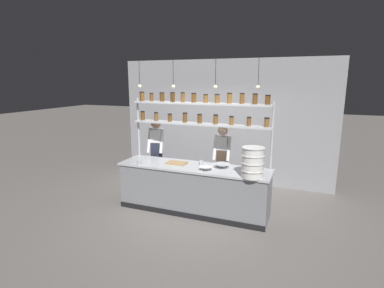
{
  "coord_description": "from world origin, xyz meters",
  "views": [
    {
      "loc": [
        2.02,
        -5.19,
        2.55
      ],
      "look_at": [
        -0.11,
        0.2,
        1.31
      ],
      "focal_mm": 28.0,
      "sensor_mm": 36.0,
      "label": 1
    }
  ],
  "objects_px": {
    "chef_left": "(156,150)",
    "prep_bowl_center_front": "(206,168)",
    "prep_bowl_near_left": "(222,166)",
    "spice_shelf_unit": "(200,115)",
    "cutting_board": "(177,163)",
    "serving_cup_front": "(201,163)",
    "chef_center": "(222,158)",
    "container_stack": "(253,162)",
    "serving_cup_by_board": "(139,162)"
  },
  "relations": [
    {
      "from": "chef_left",
      "to": "cutting_board",
      "type": "height_order",
      "value": "chef_left"
    },
    {
      "from": "cutting_board",
      "to": "serving_cup_by_board",
      "type": "xyz_separation_m",
      "value": [
        -0.65,
        -0.35,
        0.03
      ]
    },
    {
      "from": "spice_shelf_unit",
      "to": "serving_cup_front",
      "type": "distance_m",
      "value": 0.94
    },
    {
      "from": "chef_left",
      "to": "prep_bowl_center_front",
      "type": "bearing_deg",
      "value": -38.54
    },
    {
      "from": "container_stack",
      "to": "serving_cup_by_board",
      "type": "xyz_separation_m",
      "value": [
        -2.21,
        -0.05,
        -0.22
      ]
    },
    {
      "from": "container_stack",
      "to": "cutting_board",
      "type": "bearing_deg",
      "value": 169.07
    },
    {
      "from": "spice_shelf_unit",
      "to": "container_stack",
      "type": "relative_size",
      "value": 5.45
    },
    {
      "from": "chef_left",
      "to": "serving_cup_front",
      "type": "height_order",
      "value": "chef_left"
    },
    {
      "from": "chef_left",
      "to": "serving_cup_by_board",
      "type": "xyz_separation_m",
      "value": [
        0.11,
        -0.93,
        -0.03
      ]
    },
    {
      "from": "serving_cup_by_board",
      "to": "cutting_board",
      "type": "bearing_deg",
      "value": 28.46
    },
    {
      "from": "prep_bowl_center_front",
      "to": "spice_shelf_unit",
      "type": "bearing_deg",
      "value": 121.59
    },
    {
      "from": "chef_left",
      "to": "serving_cup_by_board",
      "type": "bearing_deg",
      "value": -93.24
    },
    {
      "from": "container_stack",
      "to": "prep_bowl_near_left",
      "type": "xyz_separation_m",
      "value": [
        -0.64,
        0.35,
        -0.22
      ]
    },
    {
      "from": "spice_shelf_unit",
      "to": "chef_center",
      "type": "distance_m",
      "value": 1.07
    },
    {
      "from": "prep_bowl_near_left",
      "to": "serving_cup_by_board",
      "type": "bearing_deg",
      "value": -165.63
    },
    {
      "from": "spice_shelf_unit",
      "to": "prep_bowl_near_left",
      "type": "bearing_deg",
      "value": -23.86
    },
    {
      "from": "prep_bowl_near_left",
      "to": "spice_shelf_unit",
      "type": "bearing_deg",
      "value": 156.14
    },
    {
      "from": "prep_bowl_near_left",
      "to": "serving_cup_by_board",
      "type": "height_order",
      "value": "serving_cup_by_board"
    },
    {
      "from": "prep_bowl_near_left",
      "to": "chef_center",
      "type": "bearing_deg",
      "value": 105.71
    },
    {
      "from": "prep_bowl_near_left",
      "to": "serving_cup_by_board",
      "type": "relative_size",
      "value": 3.19
    },
    {
      "from": "spice_shelf_unit",
      "to": "serving_cup_front",
      "type": "bearing_deg",
      "value": -62.68
    },
    {
      "from": "cutting_board",
      "to": "prep_bowl_center_front",
      "type": "xyz_separation_m",
      "value": [
        0.68,
        -0.21,
        0.02
      ]
    },
    {
      "from": "chef_left",
      "to": "prep_bowl_center_front",
      "type": "height_order",
      "value": "chef_left"
    },
    {
      "from": "chef_left",
      "to": "serving_cup_by_board",
      "type": "distance_m",
      "value": 0.93
    },
    {
      "from": "spice_shelf_unit",
      "to": "cutting_board",
      "type": "bearing_deg",
      "value": -141.96
    },
    {
      "from": "chef_center",
      "to": "serving_cup_by_board",
      "type": "bearing_deg",
      "value": -147.41
    },
    {
      "from": "spice_shelf_unit",
      "to": "cutting_board",
      "type": "distance_m",
      "value": 1.06
    },
    {
      "from": "spice_shelf_unit",
      "to": "chef_left",
      "type": "xyz_separation_m",
      "value": [
        -1.14,
        0.28,
        -0.88
      ]
    },
    {
      "from": "prep_bowl_center_front",
      "to": "serving_cup_front",
      "type": "distance_m",
      "value": 0.34
    },
    {
      "from": "chef_center",
      "to": "cutting_board",
      "type": "xyz_separation_m",
      "value": [
        -0.75,
        -0.65,
        -0.01
      ]
    },
    {
      "from": "prep_bowl_near_left",
      "to": "serving_cup_front",
      "type": "height_order",
      "value": "serving_cup_front"
    },
    {
      "from": "container_stack",
      "to": "serving_cup_by_board",
      "type": "relative_size",
      "value": 5.6
    },
    {
      "from": "spice_shelf_unit",
      "to": "container_stack",
      "type": "xyz_separation_m",
      "value": [
        1.18,
        -0.59,
        -0.69
      ]
    },
    {
      "from": "serving_cup_front",
      "to": "cutting_board",
      "type": "bearing_deg",
      "value": -171.15
    },
    {
      "from": "prep_bowl_center_front",
      "to": "serving_cup_by_board",
      "type": "xyz_separation_m",
      "value": [
        -1.33,
        -0.15,
        0.01
      ]
    },
    {
      "from": "cutting_board",
      "to": "serving_cup_front",
      "type": "distance_m",
      "value": 0.49
    },
    {
      "from": "serving_cup_by_board",
      "to": "serving_cup_front",
      "type": "bearing_deg",
      "value": 20.66
    },
    {
      "from": "prep_bowl_near_left",
      "to": "container_stack",
      "type": "bearing_deg",
      "value": -28.84
    },
    {
      "from": "chef_left",
      "to": "prep_bowl_near_left",
      "type": "distance_m",
      "value": 1.76
    },
    {
      "from": "container_stack",
      "to": "cutting_board",
      "type": "xyz_separation_m",
      "value": [
        -1.56,
        0.3,
        -0.25
      ]
    },
    {
      "from": "serving_cup_front",
      "to": "chef_left",
      "type": "bearing_deg",
      "value": 158.27
    },
    {
      "from": "prep_bowl_center_front",
      "to": "serving_cup_front",
      "type": "bearing_deg",
      "value": 124.61
    },
    {
      "from": "prep_bowl_center_front",
      "to": "serving_cup_by_board",
      "type": "distance_m",
      "value": 1.34
    },
    {
      "from": "cutting_board",
      "to": "prep_bowl_near_left",
      "type": "relative_size",
      "value": 1.34
    },
    {
      "from": "prep_bowl_near_left",
      "to": "prep_bowl_center_front",
      "type": "height_order",
      "value": "prep_bowl_near_left"
    },
    {
      "from": "prep_bowl_center_front",
      "to": "container_stack",
      "type": "bearing_deg",
      "value": -6.1
    },
    {
      "from": "spice_shelf_unit",
      "to": "container_stack",
      "type": "height_order",
      "value": "spice_shelf_unit"
    },
    {
      "from": "spice_shelf_unit",
      "to": "chef_center",
      "type": "bearing_deg",
      "value": 43.2
    },
    {
      "from": "container_stack",
      "to": "cutting_board",
      "type": "height_order",
      "value": "container_stack"
    },
    {
      "from": "spice_shelf_unit",
      "to": "chef_left",
      "type": "height_order",
      "value": "spice_shelf_unit"
    }
  ]
}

